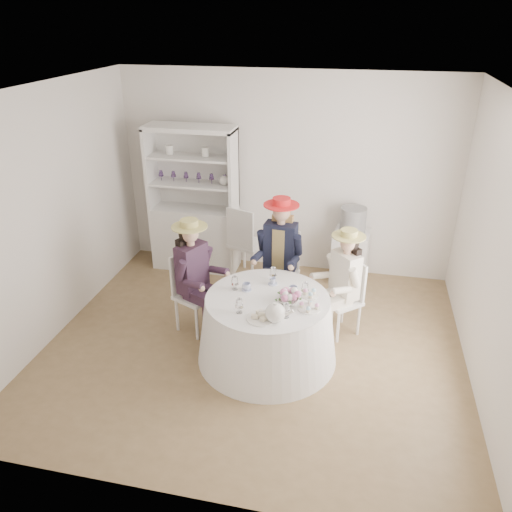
# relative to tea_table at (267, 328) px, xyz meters

# --- Properties ---
(ground) EXTENTS (4.50, 4.50, 0.00)m
(ground) POSITION_rel_tea_table_xyz_m (-0.18, 0.18, -0.36)
(ground) COLOR brown
(ground) RESTS_ON ground
(ceiling) EXTENTS (4.50, 4.50, 0.00)m
(ceiling) POSITION_rel_tea_table_xyz_m (-0.18, 0.18, 2.34)
(ceiling) COLOR white
(ceiling) RESTS_ON wall_back
(wall_back) EXTENTS (4.50, 0.00, 4.50)m
(wall_back) POSITION_rel_tea_table_xyz_m (-0.18, 2.18, 0.99)
(wall_back) COLOR silver
(wall_back) RESTS_ON ground
(wall_front) EXTENTS (4.50, 0.00, 4.50)m
(wall_front) POSITION_rel_tea_table_xyz_m (-0.18, -1.82, 0.99)
(wall_front) COLOR silver
(wall_front) RESTS_ON ground
(wall_left) EXTENTS (0.00, 4.50, 4.50)m
(wall_left) POSITION_rel_tea_table_xyz_m (-2.43, 0.18, 0.99)
(wall_left) COLOR silver
(wall_left) RESTS_ON ground
(wall_right) EXTENTS (0.00, 4.50, 4.50)m
(wall_right) POSITION_rel_tea_table_xyz_m (2.07, 0.18, 0.99)
(wall_right) COLOR silver
(wall_right) RESTS_ON ground
(tea_table) EXTENTS (1.47, 1.47, 0.73)m
(tea_table) POSITION_rel_tea_table_xyz_m (0.00, 0.00, 0.00)
(tea_table) COLOR white
(tea_table) RESTS_ON ground
(hutch) EXTENTS (1.27, 0.66, 2.01)m
(hutch) POSITION_rel_tea_table_xyz_m (-1.40, 1.89, 0.35)
(hutch) COLOR silver
(hutch) RESTS_ON ground
(side_table) EXTENTS (0.50, 0.50, 0.71)m
(side_table) POSITION_rel_tea_table_xyz_m (0.76, 1.93, -0.01)
(side_table) COLOR silver
(side_table) RESTS_ON ground
(hatbox) EXTENTS (0.36, 0.36, 0.33)m
(hatbox) POSITION_rel_tea_table_xyz_m (0.76, 1.93, 0.52)
(hatbox) COLOR black
(hatbox) RESTS_ON side_table
(guest_left) EXTENTS (0.57, 0.52, 1.36)m
(guest_left) POSITION_rel_tea_table_xyz_m (-0.90, 0.34, 0.41)
(guest_left) COLOR silver
(guest_left) RESTS_ON ground
(guest_mid) EXTENTS (0.53, 0.55, 1.45)m
(guest_mid) POSITION_rel_tea_table_xyz_m (-0.04, 0.96, 0.46)
(guest_mid) COLOR silver
(guest_mid) RESTS_ON ground
(guest_right) EXTENTS (0.54, 0.53, 1.28)m
(guest_right) POSITION_rel_tea_table_xyz_m (0.72, 0.63, 0.36)
(guest_right) COLOR silver
(guest_right) RESTS_ON ground
(spare_chair) EXTENTS (0.54, 0.54, 1.04)m
(spare_chair) POSITION_rel_tea_table_xyz_m (-0.64, 1.67, 0.20)
(spare_chair) COLOR silver
(spare_chair) RESTS_ON ground
(teacup_a) EXTENTS (0.11, 0.11, 0.07)m
(teacup_a) POSITION_rel_tea_table_xyz_m (-0.24, 0.11, 0.40)
(teacup_a) COLOR white
(teacup_a) RESTS_ON tea_table
(teacup_b) EXTENTS (0.09, 0.09, 0.07)m
(teacup_b) POSITION_rel_tea_table_xyz_m (-0.00, 0.29, 0.40)
(teacup_b) COLOR white
(teacup_b) RESTS_ON tea_table
(teacup_c) EXTENTS (0.12, 0.12, 0.08)m
(teacup_c) POSITION_rel_tea_table_xyz_m (0.24, 0.14, 0.40)
(teacup_c) COLOR white
(teacup_c) RESTS_ON tea_table
(flower_bowl) EXTENTS (0.25, 0.25, 0.05)m
(flower_bowl) POSITION_rel_tea_table_xyz_m (0.22, -0.06, 0.39)
(flower_bowl) COLOR white
(flower_bowl) RESTS_ON tea_table
(flower_arrangement) EXTENTS (0.19, 0.19, 0.07)m
(flower_arrangement) POSITION_rel_tea_table_xyz_m (0.21, -0.02, 0.46)
(flower_arrangement) COLOR pink
(flower_arrangement) RESTS_ON tea_table
(table_teapot) EXTENTS (0.27, 0.19, 0.20)m
(table_teapot) POSITION_rel_tea_table_xyz_m (0.15, -0.38, 0.45)
(table_teapot) COLOR white
(table_teapot) RESTS_ON tea_table
(sandwich_plate) EXTENTS (0.28, 0.28, 0.06)m
(sandwich_plate) POSITION_rel_tea_table_xyz_m (0.01, -0.38, 0.38)
(sandwich_plate) COLOR white
(sandwich_plate) RESTS_ON tea_table
(cupcake_stand) EXTENTS (0.22, 0.22, 0.21)m
(cupcake_stand) POSITION_rel_tea_table_xyz_m (0.43, -0.11, 0.44)
(cupcake_stand) COLOR white
(cupcake_stand) RESTS_ON tea_table
(stemware_set) EXTENTS (0.81, 0.78, 0.15)m
(stemware_set) POSITION_rel_tea_table_xyz_m (0.00, -0.00, 0.44)
(stemware_set) COLOR white
(stemware_set) RESTS_ON tea_table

